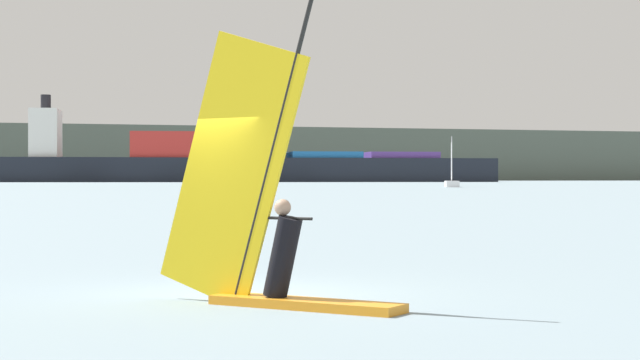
# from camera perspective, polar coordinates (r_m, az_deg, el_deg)

# --- Properties ---
(ground_plane) EXTENTS (4000.00, 4000.00, 0.00)m
(ground_plane) POSITION_cam_1_polar(r_m,az_deg,el_deg) (15.47, -4.15, -6.15)
(ground_plane) COLOR gray
(windsurfer) EXTENTS (2.76, 2.95, 4.13)m
(windsurfer) POSITION_cam_1_polar(r_m,az_deg,el_deg) (14.14, -2.89, -2.55)
(windsurfer) COLOR orange
(windsurfer) RESTS_ON ground_plane
(cargo_ship) EXTENTS (210.55, 56.32, 34.99)m
(cargo_ship) POSITION_cam_1_polar(r_m,az_deg,el_deg) (440.34, -4.82, 0.94)
(cargo_ship) COLOR black
(cargo_ship) RESTS_ON ground_plane
(distant_headland) EXTENTS (753.51, 346.74, 31.78)m
(distant_headland) POSITION_cam_1_polar(r_m,az_deg,el_deg) (808.75, -0.86, 1.12)
(distant_headland) COLOR #4C564C
(distant_headland) RESTS_ON ground_plane
(small_sailboat) EXTENTS (5.47, 9.75, 9.31)m
(small_sailboat) POSITION_cam_1_polar(r_m,az_deg,el_deg) (197.35, 7.04, -0.14)
(small_sailboat) COLOR white
(small_sailboat) RESTS_ON ground_plane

